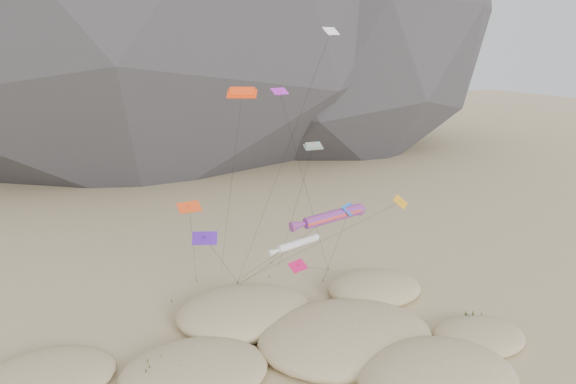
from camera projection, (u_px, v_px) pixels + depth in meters
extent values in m
ellipsoid|color=black|center=(327.00, 10.00, 158.09)|extent=(130.55, 126.41, 100.00)
ellipsoid|color=#CCB789|center=(438.00, 378.00, 48.02)|extent=(14.29, 12.15, 4.05)
ellipsoid|color=#CCB789|center=(194.00, 372.00, 49.53)|extent=(13.24, 11.26, 2.67)
ellipsoid|color=#CCB789|center=(346.00, 337.00, 55.03)|extent=(17.66, 15.01, 3.60)
ellipsoid|color=#CCB789|center=(479.00, 336.00, 55.90)|extent=(9.46, 8.04, 2.05)
ellipsoid|color=#CCB789|center=(245.00, 312.00, 60.28)|extent=(14.89, 12.66, 3.42)
ellipsoid|color=#CCB789|center=(374.00, 288.00, 66.45)|extent=(11.38, 9.68, 2.93)
ellipsoid|color=#CCB789|center=(47.00, 377.00, 48.93)|extent=(11.77, 10.01, 2.10)
ellipsoid|color=black|center=(443.00, 369.00, 49.25)|extent=(3.65, 3.12, 1.10)
ellipsoid|color=black|center=(160.00, 375.00, 48.75)|extent=(2.82, 2.41, 0.85)
ellipsoid|color=black|center=(203.00, 360.00, 51.17)|extent=(1.86, 1.59, 0.56)
ellipsoid|color=black|center=(330.00, 337.00, 54.32)|extent=(3.15, 2.69, 0.94)
ellipsoid|color=black|center=(349.00, 326.00, 56.70)|extent=(2.40, 2.06, 0.72)
ellipsoid|color=black|center=(343.00, 361.00, 50.59)|extent=(2.40, 2.05, 0.72)
ellipsoid|color=black|center=(480.00, 321.00, 58.59)|extent=(2.51, 2.15, 0.75)
ellipsoid|color=black|center=(239.00, 305.00, 61.38)|extent=(3.41, 2.92, 1.02)
ellipsoid|color=black|center=(258.00, 304.00, 61.77)|extent=(2.57, 2.20, 0.77)
ellipsoid|color=black|center=(372.00, 287.00, 66.60)|extent=(2.14, 1.83, 0.64)
ellipsoid|color=black|center=(374.00, 302.00, 62.98)|extent=(2.06, 1.77, 0.62)
ellipsoid|color=black|center=(40.00, 369.00, 50.17)|extent=(2.24, 1.91, 0.67)
ellipsoid|color=black|center=(76.00, 365.00, 50.85)|extent=(1.85, 1.59, 0.56)
cylinder|color=#3F2D1E|center=(247.00, 293.00, 66.12)|extent=(0.08, 0.08, 0.30)
cylinder|color=#3F2D1E|center=(237.00, 283.00, 69.02)|extent=(0.08, 0.08, 0.30)
cylinder|color=#3F2D1E|center=(269.00, 277.00, 70.95)|extent=(0.08, 0.08, 0.30)
cylinder|color=#3F2D1E|center=(272.00, 263.00, 75.40)|extent=(0.08, 0.08, 0.30)
cylinder|color=#3F2D1E|center=(323.00, 281.00, 69.68)|extent=(0.08, 0.08, 0.30)
cylinder|color=#3F2D1E|center=(197.00, 280.00, 69.81)|extent=(0.08, 0.08, 0.30)
cylinder|color=#3F2D1E|center=(328.00, 269.00, 73.23)|extent=(0.08, 0.08, 0.30)
cylinder|color=#3F2D1E|center=(171.00, 301.00, 64.26)|extent=(0.08, 0.08, 0.30)
cylinder|color=#EA3D18|center=(333.00, 216.00, 54.78)|extent=(6.34, 1.56, 1.78)
sphere|color=#EA3D18|center=(359.00, 210.00, 56.09)|extent=(1.19, 1.19, 1.19)
cone|color=#EA3D18|center=(303.00, 224.00, 53.33)|extent=(2.63, 1.20, 1.28)
cylinder|color=black|center=(282.00, 251.00, 62.96)|extent=(3.89, 16.61, 12.37)
cylinder|color=silver|center=(298.00, 243.00, 53.91)|extent=(4.49, 1.63, 1.01)
sphere|color=silver|center=(316.00, 237.00, 55.11)|extent=(0.74, 0.74, 0.74)
cone|color=silver|center=(277.00, 251.00, 52.59)|extent=(1.90, 1.00, 0.76)
cylinder|color=black|center=(259.00, 271.00, 60.07)|extent=(3.51, 12.54, 10.10)
cube|color=#FF3E0D|center=(242.00, 94.00, 53.11)|extent=(3.01, 2.30, 0.82)
cube|color=#FF3E0D|center=(242.00, 91.00, 53.05)|extent=(2.52, 1.88, 0.80)
cylinder|color=black|center=(230.00, 196.00, 63.16)|extent=(1.81, 15.02, 24.09)
cube|color=#DE4C17|center=(313.00, 147.00, 57.15)|extent=(1.96, 0.87, 0.56)
cube|color=#DE4C17|center=(313.00, 145.00, 57.11)|extent=(1.67, 0.69, 0.55)
cylinder|color=black|center=(293.00, 216.00, 65.32)|extent=(1.19, 12.63, 18.50)
cube|color=#471A9D|center=(205.00, 238.00, 51.60)|extent=(2.53, 1.84, 0.96)
cube|color=#471A9D|center=(205.00, 240.00, 51.64)|extent=(0.37, 0.39, 0.76)
cylinder|color=black|center=(229.00, 270.00, 58.87)|extent=(7.48, 9.94, 11.29)
cube|color=red|center=(189.00, 207.00, 49.76)|extent=(2.18, 1.31, 0.75)
cube|color=red|center=(189.00, 209.00, 49.80)|extent=(0.27, 0.24, 0.71)
cylinder|color=black|center=(194.00, 250.00, 59.80)|extent=(4.41, 16.57, 14.58)
cube|color=blue|center=(350.00, 209.00, 55.48)|extent=(2.18, 1.96, 0.82)
cube|color=blue|center=(350.00, 211.00, 55.52)|extent=(0.35, 0.36, 0.67)
cylinder|color=black|center=(335.00, 249.00, 62.60)|extent=(2.94, 11.14, 12.78)
cube|color=white|center=(331.00, 31.00, 57.79)|extent=(2.05, 1.51, 0.78)
cube|color=white|center=(331.00, 33.00, 57.82)|extent=(0.30, 0.32, 0.62)
cylinder|color=black|center=(280.00, 169.00, 63.42)|extent=(8.33, 7.77, 29.88)
cube|color=orange|center=(400.00, 202.00, 58.26)|extent=(2.54, 2.55, 0.93)
cube|color=orange|center=(400.00, 203.00, 58.30)|extent=(0.40, 0.40, 0.81)
cylinder|color=black|center=(312.00, 246.00, 63.66)|extent=(13.36, 14.36, 12.72)
cube|color=#B221C4|center=(280.00, 91.00, 54.00)|extent=(1.81, 1.21, 0.60)
cube|color=#B221C4|center=(280.00, 93.00, 54.04)|extent=(0.23, 0.20, 0.58)
cylinder|color=black|center=(308.00, 194.00, 63.63)|extent=(11.02, 10.01, 24.19)
cube|color=#C1124D|center=(298.00, 266.00, 53.66)|extent=(2.17, 1.68, 0.77)
cube|color=#C1124D|center=(298.00, 267.00, 53.70)|extent=(0.31, 0.32, 0.66)
cylinder|color=black|center=(315.00, 268.00, 63.46)|extent=(11.23, 14.93, 8.03)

